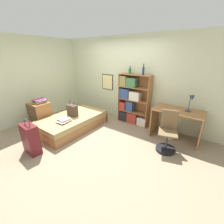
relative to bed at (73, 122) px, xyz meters
name	(u,v)px	position (x,y,z in m)	size (l,w,h in m)	color
ground_plane	(92,136)	(0.78, -0.02, -0.19)	(14.00, 14.00, 0.00)	gray
wall_back	(124,80)	(0.78, 1.56, 1.11)	(10.00, 0.09, 2.60)	beige
wall_left	(37,79)	(-1.58, -0.02, 1.11)	(0.06, 10.00, 2.60)	beige
bed	(73,122)	(0.00, 0.00, 0.00)	(1.10, 1.95, 0.38)	#A36B3D
handbag	(72,110)	(-0.01, 0.03, 0.36)	(0.32, 0.16, 0.47)	#47382D
book_stack_on_bed	(64,120)	(0.13, -0.39, 0.23)	(0.32, 0.37, 0.09)	#99894C
suitcase	(31,139)	(0.19, -1.33, 0.15)	(0.46, 0.26, 0.80)	#5B191E
dresser	(40,115)	(-0.89, -0.48, 0.18)	(0.55, 0.50, 0.74)	#A36B3D
magazine_pile_on_dresser	(39,101)	(-0.84, -0.45, 0.61)	(0.30, 0.38, 0.11)	#7A336B
bookcase	(131,102)	(1.18, 1.36, 0.49)	(0.98, 0.30, 1.53)	#A36B3D
bottle_green	(130,71)	(1.07, 1.40, 1.42)	(0.07, 0.07, 0.22)	#1E6B2D
bottle_brown	(143,71)	(1.51, 1.35, 1.45)	(0.06, 0.06, 0.30)	navy
desk	(177,119)	(2.61, 1.18, 0.35)	(1.19, 0.66, 0.77)	#A36B3D
desk_lamp	(192,99)	(2.84, 1.25, 0.90)	(0.20, 0.15, 0.46)	navy
desk_chair	(167,138)	(2.58, 0.53, 0.12)	(0.49, 0.49, 0.92)	black
waste_bin	(170,133)	(2.51, 1.12, -0.06)	(0.26, 0.26, 0.26)	#B7B2A8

